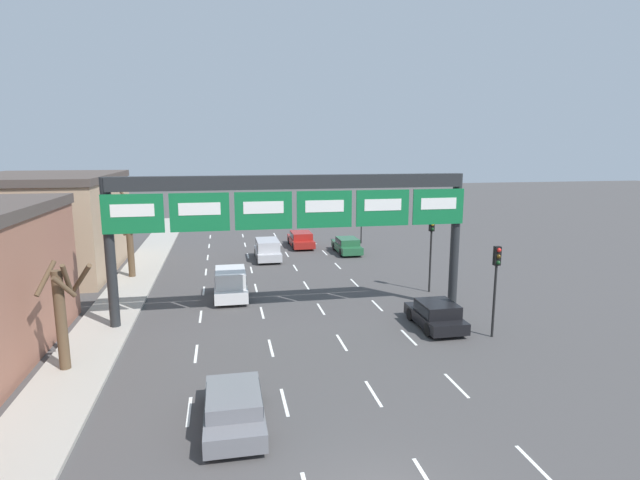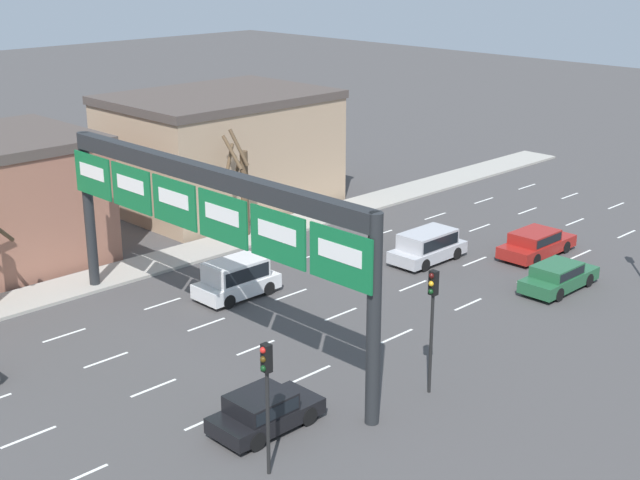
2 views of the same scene
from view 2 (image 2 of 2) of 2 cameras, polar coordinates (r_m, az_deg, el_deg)
lane_dashes at (r=36.66m, az=-8.82°, el=-7.21°), size 10.02×67.00×0.01m
sign_gantry at (r=35.29m, az=-7.49°, el=2.33°), size 18.59×0.70×7.57m
building_far at (r=56.27m, az=-6.39°, el=5.77°), size 9.53×13.17×7.10m
suv_white at (r=41.74m, az=-5.39°, el=-2.36°), size 1.94×3.97×1.79m
car_red at (r=48.45m, az=13.66°, el=-0.15°), size 1.95×4.83×1.40m
suv_silver at (r=46.56m, az=6.91°, el=-0.30°), size 1.93×4.35×1.64m
car_green at (r=43.94m, az=15.00°, el=-2.22°), size 1.82×4.46×1.34m
car_black at (r=30.74m, az=-3.62°, el=-10.80°), size 1.91×3.90×1.36m
traffic_light_near_gantry at (r=32.13m, az=7.19°, el=-4.27°), size 0.30×0.35×4.77m
traffic_light_mid_block at (r=27.17m, az=-3.44°, el=-9.09°), size 0.30×0.35×4.43m
tree_bare_closest at (r=49.66m, az=-5.02°, el=3.57°), size 2.12×1.58×6.11m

